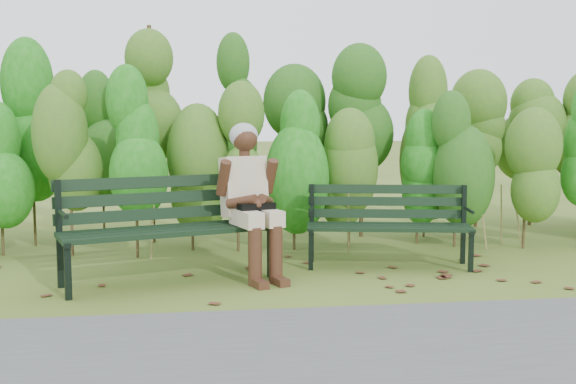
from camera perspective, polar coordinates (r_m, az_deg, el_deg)
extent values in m
plane|color=#495C1B|center=(6.01, 0.45, -7.48)|extent=(80.00, 80.00, 0.00)
cube|color=#474749|center=(3.94, 5.16, -14.83)|extent=(60.00, 2.50, 0.01)
cylinder|color=#47381E|center=(7.41, -22.69, -2.23)|extent=(0.03, 0.03, 0.80)
ellipsoid|color=#177011|center=(7.35, -22.89, 2.72)|extent=(0.64, 0.64, 1.44)
cylinder|color=#47381E|center=(7.27, -18.03, -2.20)|extent=(0.03, 0.03, 0.80)
ellipsoid|color=#177011|center=(7.21, -18.19, 2.84)|extent=(0.64, 0.64, 1.44)
cylinder|color=#47381E|center=(7.19, -13.22, -2.15)|extent=(0.03, 0.03, 0.80)
ellipsoid|color=#177011|center=(7.13, -13.35, 2.94)|extent=(0.64, 0.64, 1.44)
cylinder|color=#47381E|center=(7.16, -8.34, -2.10)|extent=(0.03, 0.03, 0.80)
ellipsoid|color=#177011|center=(7.09, -8.42, 3.03)|extent=(0.64, 0.64, 1.44)
cylinder|color=#47381E|center=(7.17, -3.44, -2.02)|extent=(0.03, 0.03, 0.80)
ellipsoid|color=#177011|center=(7.11, -3.48, 3.09)|extent=(0.64, 0.64, 1.44)
cylinder|color=#47381E|center=(7.24, 1.39, -1.93)|extent=(0.03, 0.03, 0.80)
ellipsoid|color=#177011|center=(7.18, 1.40, 3.13)|extent=(0.64, 0.64, 1.44)
cylinder|color=#47381E|center=(7.37, 6.10, -1.83)|extent=(0.03, 0.03, 0.80)
ellipsoid|color=#177011|center=(7.31, 6.15, 3.15)|extent=(0.64, 0.64, 1.44)
cylinder|color=#47381E|center=(7.53, 10.62, -1.73)|extent=(0.03, 0.03, 0.80)
ellipsoid|color=#177011|center=(7.48, 10.72, 3.14)|extent=(0.64, 0.64, 1.44)
cylinder|color=#47381E|center=(7.75, 14.92, -1.61)|extent=(0.03, 0.03, 0.80)
ellipsoid|color=#177011|center=(7.69, 15.05, 3.12)|extent=(0.64, 0.64, 1.44)
cylinder|color=#47381E|center=(8.00, 18.97, -1.50)|extent=(0.03, 0.03, 0.80)
ellipsoid|color=#177011|center=(7.95, 19.13, 3.08)|extent=(0.64, 0.64, 1.44)
cylinder|color=#47381E|center=(8.29, 22.75, -1.39)|extent=(0.03, 0.03, 0.80)
ellipsoid|color=#177011|center=(8.24, 22.93, 3.03)|extent=(0.64, 0.64, 1.44)
cylinder|color=#47381E|center=(8.34, -20.54, -0.23)|extent=(0.04, 0.04, 1.10)
ellipsoid|color=#265B1B|center=(8.29, -20.77, 5.83)|extent=(0.70, 0.70, 1.98)
cylinder|color=#47381E|center=(8.20, -15.30, -0.15)|extent=(0.04, 0.04, 1.10)
ellipsoid|color=#265B1B|center=(8.16, -15.48, 6.00)|extent=(0.70, 0.70, 1.98)
cylinder|color=#47381E|center=(8.14, -9.93, -0.08)|extent=(0.04, 0.04, 1.10)
ellipsoid|color=#265B1B|center=(8.09, -10.05, 6.13)|extent=(0.70, 0.70, 1.98)
cylinder|color=#47381E|center=(8.14, -4.53, 0.00)|extent=(0.04, 0.04, 1.10)
ellipsoid|color=#265B1B|center=(8.10, -4.58, 6.20)|extent=(0.70, 0.70, 1.98)
cylinder|color=#47381E|center=(8.22, 0.83, 0.07)|extent=(0.04, 0.04, 1.10)
ellipsoid|color=#265B1B|center=(8.17, 0.84, 6.22)|extent=(0.70, 0.70, 1.98)
cylinder|color=#47381E|center=(8.37, 6.03, 0.15)|extent=(0.04, 0.04, 1.10)
ellipsoid|color=#265B1B|center=(8.32, 6.10, 6.18)|extent=(0.70, 0.70, 1.98)
cylinder|color=#47381E|center=(8.58, 11.02, 0.22)|extent=(0.04, 0.04, 1.10)
ellipsoid|color=#265B1B|center=(8.54, 11.14, 6.10)|extent=(0.70, 0.70, 1.98)
cylinder|color=#47381E|center=(8.86, 15.73, 0.28)|extent=(0.04, 0.04, 1.10)
ellipsoid|color=#265B1B|center=(8.82, 15.90, 5.98)|extent=(0.70, 0.70, 1.98)
cylinder|color=#47381E|center=(9.19, 20.13, 0.34)|extent=(0.04, 0.04, 1.10)
ellipsoid|color=#265B1B|center=(9.15, 20.33, 5.83)|extent=(0.70, 0.70, 1.98)
cube|color=#5B2E1D|center=(5.58, -4.93, -8.54)|extent=(0.07, 0.09, 0.01)
cube|color=#5B2E1D|center=(6.51, -6.29, -6.42)|extent=(0.08, 0.10, 0.01)
cube|color=#5B2E1D|center=(6.84, 19.05, -6.11)|extent=(0.08, 0.10, 0.01)
cube|color=#5B2E1D|center=(5.89, 18.87, -8.05)|extent=(0.10, 0.11, 0.01)
cube|color=#5B2E1D|center=(6.01, -15.51, -7.69)|extent=(0.11, 0.10, 0.01)
cube|color=#5B2E1D|center=(6.75, -0.90, -5.94)|extent=(0.11, 0.11, 0.01)
cube|color=#5B2E1D|center=(6.19, -11.77, -7.17)|extent=(0.08, 0.10, 0.01)
cube|color=#5B2E1D|center=(5.82, -14.66, -8.11)|extent=(0.11, 0.11, 0.01)
cube|color=#5B2E1D|center=(5.21, -6.71, -9.62)|extent=(0.09, 0.11, 0.01)
cube|color=#5B2E1D|center=(6.12, 1.56, -7.22)|extent=(0.11, 0.11, 0.01)
cube|color=#5B2E1D|center=(6.84, 18.65, -6.11)|extent=(0.11, 0.11, 0.01)
cube|color=#5B2E1D|center=(6.66, 4.70, -6.13)|extent=(0.08, 0.10, 0.01)
cube|color=#5B2E1D|center=(6.86, -11.29, -5.87)|extent=(0.08, 0.10, 0.01)
cube|color=#5B2E1D|center=(5.14, -3.90, -9.80)|extent=(0.07, 0.09, 0.01)
cube|color=#5B2E1D|center=(5.77, 20.50, -8.42)|extent=(0.11, 0.11, 0.01)
cube|color=#5B2E1D|center=(6.97, -17.05, -5.83)|extent=(0.10, 0.08, 0.01)
cube|color=#5B2E1D|center=(5.38, -13.61, -9.25)|extent=(0.11, 0.10, 0.01)
cube|color=#5B2E1D|center=(6.19, 4.03, -7.07)|extent=(0.10, 0.11, 0.01)
cube|color=#5B2E1D|center=(4.95, -13.19, -10.60)|extent=(0.10, 0.09, 0.01)
cube|color=#5B2E1D|center=(7.01, 15.86, -5.73)|extent=(0.11, 0.11, 0.01)
cube|color=#5B2E1D|center=(5.09, -8.84, -10.01)|extent=(0.11, 0.11, 0.01)
cube|color=#5B2E1D|center=(5.74, -8.13, -8.17)|extent=(0.11, 0.11, 0.01)
cube|color=#5B2E1D|center=(6.74, -5.55, -5.99)|extent=(0.10, 0.08, 0.01)
cube|color=#5B2E1D|center=(5.64, -23.03, -8.86)|extent=(0.11, 0.11, 0.01)
cube|color=#5B2E1D|center=(6.78, 14.49, -6.09)|extent=(0.08, 0.10, 0.01)
cube|color=#5B2E1D|center=(6.87, -0.38, -5.74)|extent=(0.11, 0.11, 0.01)
cube|color=#5B2E1D|center=(4.93, -5.28, -10.52)|extent=(0.11, 0.10, 0.01)
cube|color=#5B2E1D|center=(5.93, 11.44, -7.76)|extent=(0.11, 0.09, 0.01)
cube|color=#5B2E1D|center=(6.74, -1.16, -5.96)|extent=(0.10, 0.11, 0.01)
cube|color=#5B2E1D|center=(5.98, 11.66, -7.66)|extent=(0.11, 0.11, 0.01)
cube|color=#5B2E1D|center=(6.60, 3.38, -6.24)|extent=(0.11, 0.11, 0.01)
cube|color=#5B2E1D|center=(5.67, 9.22, -8.37)|extent=(0.09, 0.10, 0.01)
cube|color=#5B2E1D|center=(5.93, 12.74, -7.79)|extent=(0.11, 0.11, 0.01)
cube|color=#5B2E1D|center=(6.23, -16.04, -7.21)|extent=(0.11, 0.11, 0.01)
cube|color=#5B2E1D|center=(6.45, 18.08, -6.81)|extent=(0.09, 0.07, 0.01)
cube|color=black|center=(5.75, -9.53, -3.52)|extent=(1.78, 0.69, 0.04)
cube|color=black|center=(5.87, -9.89, -3.33)|extent=(1.78, 0.69, 0.04)
cube|color=black|center=(5.99, -10.23, -3.15)|extent=(1.78, 0.69, 0.04)
cube|color=black|center=(6.11, -10.56, -2.97)|extent=(1.78, 0.69, 0.04)
cube|color=black|center=(6.18, -10.82, -1.82)|extent=(1.76, 0.63, 0.11)
cube|color=black|center=(6.18, -10.88, -0.49)|extent=(1.76, 0.63, 0.11)
cube|color=black|center=(6.18, -10.94, 0.84)|extent=(1.76, 0.63, 0.11)
cube|color=black|center=(5.60, -18.14, -6.39)|extent=(0.06, 0.06, 0.46)
cube|color=black|center=(5.98, -18.81, -3.39)|extent=(0.06, 0.06, 0.92)
cube|color=black|center=(5.76, -18.50, -3.94)|extent=(0.21, 0.50, 0.04)
cylinder|color=black|center=(5.67, -18.50, -1.79)|extent=(0.16, 0.37, 0.04)
cube|color=black|center=(6.08, -1.48, -5.11)|extent=(0.06, 0.06, 0.46)
cube|color=black|center=(6.44, -3.12, -2.42)|extent=(0.06, 0.06, 0.92)
cube|color=black|center=(6.23, -2.27, -2.89)|extent=(0.21, 0.50, 0.04)
cylinder|color=black|center=(6.15, -2.09, -0.89)|extent=(0.16, 0.37, 0.04)
cube|color=black|center=(6.38, 8.68, -3.17)|extent=(1.55, 0.39, 0.03)
cube|color=black|center=(6.49, 8.59, -3.02)|extent=(1.55, 0.39, 0.03)
cube|color=black|center=(6.60, 8.50, -2.87)|extent=(1.55, 0.39, 0.03)
cube|color=black|center=(6.70, 8.42, -2.73)|extent=(1.55, 0.39, 0.03)
cube|color=black|center=(6.77, 8.37, -1.83)|extent=(1.54, 0.34, 0.09)
cube|color=black|center=(6.77, 8.38, -0.79)|extent=(1.54, 0.34, 0.09)
cube|color=black|center=(6.76, 8.38, 0.24)|extent=(1.54, 0.34, 0.09)
cube|color=black|center=(6.38, 1.95, -4.90)|extent=(0.05, 0.05, 0.39)
cube|color=black|center=(6.71, 2.02, -2.65)|extent=(0.05, 0.05, 0.78)
cube|color=black|center=(6.52, 1.99, -3.07)|extent=(0.12, 0.43, 0.03)
cylinder|color=black|center=(6.45, 1.98, -1.46)|extent=(0.09, 0.33, 0.03)
cube|color=black|center=(6.52, 15.23, -4.87)|extent=(0.05, 0.05, 0.39)
cube|color=black|center=(6.85, 14.63, -2.68)|extent=(0.05, 0.05, 0.78)
cube|color=black|center=(6.66, 14.97, -3.08)|extent=(0.12, 0.43, 0.03)
cylinder|color=black|center=(6.59, 15.09, -1.50)|extent=(0.09, 0.33, 0.03)
cube|color=tan|center=(5.91, -3.54, -2.23)|extent=(0.29, 0.48, 0.14)
cube|color=tan|center=(5.98, -1.81, -2.11)|extent=(0.29, 0.48, 0.14)
cylinder|color=#412315|center=(5.79, -2.81, -5.46)|extent=(0.15, 0.15, 0.50)
cylinder|color=#412315|center=(5.87, -1.05, -5.30)|extent=(0.15, 0.15, 0.50)
cube|color=#412315|center=(5.76, -2.46, -7.75)|extent=(0.16, 0.24, 0.07)
cube|color=#412315|center=(5.84, -0.68, -7.55)|extent=(0.16, 0.24, 0.07)
cube|color=tan|center=(6.18, -3.76, 0.48)|extent=(0.46, 0.38, 0.56)
cylinder|color=#412315|center=(6.14, -3.71, 3.19)|extent=(0.10, 0.10, 0.11)
sphere|color=#412315|center=(6.13, -3.68, 4.51)|extent=(0.23, 0.23, 0.23)
ellipsoid|color=gray|center=(6.15, -3.77, 4.77)|extent=(0.26, 0.25, 0.24)
cylinder|color=#412315|center=(6.01, -5.47, 1.19)|extent=(0.16, 0.25, 0.34)
cylinder|color=#412315|center=(6.19, -1.50, 1.35)|extent=(0.16, 0.25, 0.34)
cylinder|color=#412315|center=(5.94, -3.93, -0.81)|extent=(0.29, 0.24, 0.14)
cylinder|color=#412315|center=(6.03, -1.92, -0.69)|extent=(0.18, 0.31, 0.14)
sphere|color=#412315|center=(5.93, -2.67, -1.03)|extent=(0.12, 0.12, 0.12)
cube|color=black|center=(5.95, -2.71, -1.74)|extent=(0.35, 0.23, 0.17)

